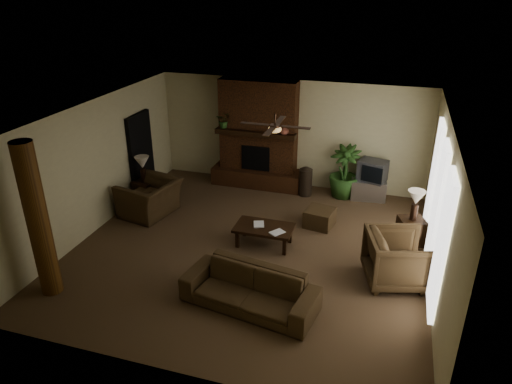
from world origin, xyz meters
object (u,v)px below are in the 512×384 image
(tv_stand, at_px, (368,189))
(armchair_right, at_px, (398,256))
(sofa, at_px, (250,283))
(side_table_right, at_px, (411,231))
(coffee_table, at_px, (264,229))
(floor_plant, at_px, (343,182))
(ottoman, at_px, (320,218))
(armchair_left, at_px, (149,193))
(log_column, at_px, (38,221))
(lamp_right, at_px, (416,200))
(side_table_left, at_px, (146,191))
(lamp_left, at_px, (142,164))
(floor_vase, at_px, (306,179))

(tv_stand, bearing_deg, armchair_right, -84.09)
(sofa, xyz_separation_m, side_table_right, (2.60, 2.96, -0.17))
(coffee_table, height_order, side_table_right, side_table_right)
(tv_stand, xyz_separation_m, floor_plant, (-0.63, -0.05, 0.13))
(ottoman, height_order, floor_plant, floor_plant)
(armchair_left, xyz_separation_m, coffee_table, (2.95, -0.58, -0.18))
(log_column, xyz_separation_m, lamp_right, (6.10, 3.59, -0.40))
(side_table_right, bearing_deg, side_table_left, 178.36)
(lamp_left, height_order, lamp_right, same)
(ottoman, distance_m, tv_stand, 2.01)
(tv_stand, xyz_separation_m, lamp_left, (-5.27, -1.82, 0.75))
(sofa, xyz_separation_m, side_table_left, (-3.70, 3.15, -0.17))
(lamp_left, bearing_deg, side_table_right, -1.24)
(coffee_table, height_order, floor_vase, floor_vase)
(armchair_left, relative_size, armchair_right, 1.17)
(floor_vase, height_order, floor_plant, floor_vase)
(armchair_right, relative_size, lamp_right, 1.65)
(floor_plant, distance_m, side_table_right, 2.53)
(armchair_left, distance_m, lamp_left, 0.83)
(log_column, height_order, floor_plant, log_column)
(sofa, distance_m, side_table_left, 4.86)
(log_column, distance_m, tv_stand, 7.61)
(ottoman, relative_size, floor_plant, 0.45)
(log_column, distance_m, armchair_left, 3.31)
(tv_stand, distance_m, floor_plant, 0.64)
(floor_vase, height_order, lamp_left, lamp_left)
(lamp_right, bearing_deg, side_table_right, 90.00)
(lamp_left, distance_m, lamp_right, 6.30)
(ottoman, relative_size, lamp_left, 0.92)
(side_table_right, bearing_deg, lamp_left, 178.76)
(side_table_left, relative_size, lamp_left, 0.85)
(armchair_left, xyz_separation_m, lamp_right, (5.86, 0.39, 0.45))
(floor_vase, distance_m, side_table_left, 4.01)
(lamp_left, bearing_deg, lamp_right, -1.32)
(sofa, xyz_separation_m, floor_plant, (0.94, 4.87, -0.07))
(sofa, relative_size, tv_stand, 2.69)
(ottoman, height_order, side_table_left, side_table_left)
(log_column, height_order, armchair_right, log_column)
(floor_plant, distance_m, lamp_right, 2.61)
(side_table_right, bearing_deg, sofa, -131.24)
(floor_vase, relative_size, side_table_right, 1.40)
(armchair_left, bearing_deg, floor_vase, 133.78)
(lamp_right, bearing_deg, lamp_left, 178.68)
(armchair_left, distance_m, armchair_right, 5.71)
(floor_plant, bearing_deg, armchair_left, -151.28)
(side_table_left, xyz_separation_m, lamp_right, (6.30, -0.19, 0.73))
(tv_stand, bearing_deg, lamp_left, -167.39)
(lamp_left, height_order, side_table_right, lamp_left)
(armchair_right, bearing_deg, floor_plant, 6.17)
(ottoman, relative_size, floor_vase, 0.78)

